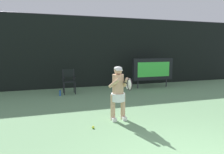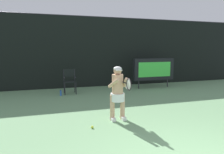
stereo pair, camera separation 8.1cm
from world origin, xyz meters
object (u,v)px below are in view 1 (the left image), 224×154
at_px(tennis_ball_loose, 93,127).
at_px(water_bottle, 60,93).
at_px(umpire_chair, 69,80).
at_px(tennis_racket, 129,84).
at_px(scoreboard, 153,69).
at_px(tennis_player, 118,91).

bearing_deg(tennis_ball_loose, water_bottle, 96.67).
xyz_separation_m(umpire_chair, tennis_racket, (0.99, -4.52, 0.46)).
height_order(scoreboard, tennis_racket, scoreboard).
distance_m(tennis_racket, tennis_ball_loose, 1.41).
bearing_deg(tennis_ball_loose, tennis_racket, -3.95).
bearing_deg(tennis_ball_loose, scoreboard, 47.50).
height_order(umpire_chair, water_bottle, umpire_chair).
bearing_deg(tennis_player, tennis_racket, -76.94).
relative_size(scoreboard, tennis_player, 1.47).
distance_m(scoreboard, umpire_chair, 4.29).
relative_size(water_bottle, tennis_racket, 0.44).
bearing_deg(umpire_chair, scoreboard, 2.17).
distance_m(scoreboard, tennis_racket, 5.72).
bearing_deg(umpire_chair, tennis_racket, -77.69).
xyz_separation_m(tennis_player, tennis_ball_loose, (-0.82, -0.44, -0.79)).
xyz_separation_m(scoreboard, water_bottle, (-4.71, -0.54, -0.82)).
xyz_separation_m(tennis_player, tennis_racket, (0.12, -0.50, 0.26)).
relative_size(scoreboard, umpire_chair, 2.04).
height_order(water_bottle, tennis_ball_loose, water_bottle).
height_order(scoreboard, umpire_chair, scoreboard).
bearing_deg(tennis_player, scoreboard, 50.80).
relative_size(umpire_chair, water_bottle, 4.08).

